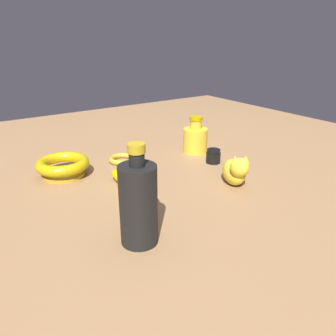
{
  "coord_description": "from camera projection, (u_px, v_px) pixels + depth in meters",
  "views": [
    {
      "loc": [
        0.48,
        0.7,
        0.38
      ],
      "look_at": [
        0.0,
        0.0,
        0.04
      ],
      "focal_mm": 35.88,
      "sensor_mm": 36.0,
      "label": 1
    }
  ],
  "objects": [
    {
      "name": "ground",
      "position": [
        168.0,
        182.0,
        0.93
      ],
      "size": [
        2.0,
        2.0,
        0.0
      ],
      "primitive_type": "plane",
      "color": "#936D47"
    },
    {
      "name": "bottle_short",
      "position": [
        195.0,
        138.0,
        1.15
      ],
      "size": [
        0.08,
        0.08,
        0.12
      ],
      "color": "yellow",
      "rests_on": "ground"
    },
    {
      "name": "bottle_tall",
      "position": [
        138.0,
        203.0,
        0.63
      ],
      "size": [
        0.07,
        0.07,
        0.2
      ],
      "color": "black",
      "rests_on": "ground"
    },
    {
      "name": "bangle",
      "position": [
        122.0,
        159.0,
        1.07
      ],
      "size": [
        0.09,
        0.09,
        0.02
      ],
      "primitive_type": "torus",
      "color": "gold",
      "rests_on": "ground"
    },
    {
      "name": "cat_figurine",
      "position": [
        235.0,
        170.0,
        0.9
      ],
      "size": [
        0.1,
        0.13,
        0.1
      ],
      "color": "yellow",
      "rests_on": "ground"
    },
    {
      "name": "banana",
      "position": [
        132.0,
        182.0,
        0.88
      ],
      "size": [
        0.06,
        0.2,
        0.04
      ],
      "primitive_type": "ellipsoid",
      "rotation": [
        0.0,
        0.0,
        1.68
      ],
      "color": "yellow",
      "rests_on": "ground"
    },
    {
      "name": "nail_polish_jar",
      "position": [
        213.0,
        156.0,
        1.06
      ],
      "size": [
        0.05,
        0.05,
        0.04
      ],
      "color": "black",
      "rests_on": "ground"
    },
    {
      "name": "bowl",
      "position": [
        63.0,
        166.0,
        0.96
      ],
      "size": [
        0.15,
        0.15,
        0.05
      ],
      "color": "gold",
      "rests_on": "ground"
    }
  ]
}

